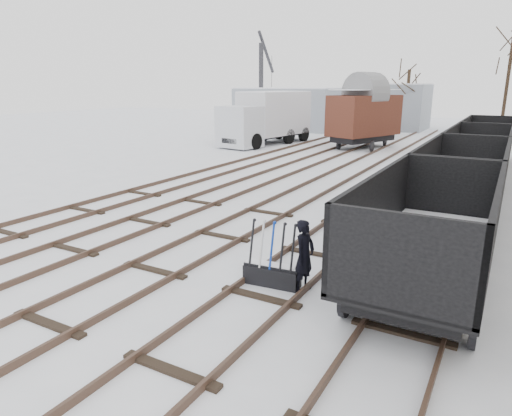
# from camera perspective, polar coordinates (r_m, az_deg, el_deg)

# --- Properties ---
(ground) EXTENTS (120.00, 120.00, 0.00)m
(ground) POSITION_cam_1_polar(r_m,az_deg,el_deg) (11.67, -12.54, -7.73)
(ground) COLOR white
(ground) RESTS_ON ground
(tracks) EXTENTS (13.90, 52.00, 0.16)m
(tracks) POSITION_cam_1_polar(r_m,az_deg,el_deg) (23.20, 10.48, 4.07)
(tracks) COLOR black
(tracks) RESTS_ON ground
(shed_left) EXTENTS (10.00, 8.00, 4.10)m
(shed_left) POSITION_cam_1_polar(r_m,az_deg,el_deg) (48.43, 4.68, 12.36)
(shed_left) COLOR #959EA8
(shed_left) RESTS_ON ground
(shed_right) EXTENTS (7.00, 6.00, 4.50)m
(shed_right) POSITION_cam_1_polar(r_m,az_deg,el_deg) (49.26, 16.48, 12.08)
(shed_right) COLOR #959EA8
(shed_right) RESTS_ON ground
(ground_frame) EXTENTS (1.33, 0.54, 1.49)m
(ground_frame) POSITION_cam_1_polar(r_m,az_deg,el_deg) (10.58, 2.01, -8.15)
(ground_frame) COLOR black
(ground_frame) RESTS_ON ground
(worker) EXTENTS (0.47, 0.65, 1.64)m
(worker) POSITION_cam_1_polar(r_m,az_deg,el_deg) (10.16, 6.08, -5.97)
(worker) COLOR black
(worker) RESTS_ON ground
(freight_wagon_a) EXTENTS (2.52, 6.31, 2.58)m
(freight_wagon_a) POSITION_cam_1_polar(r_m,az_deg,el_deg) (10.74, 20.71, -4.79)
(freight_wagon_a) COLOR black
(freight_wagon_a) RESTS_ON ground
(freight_wagon_b) EXTENTS (2.52, 6.31, 2.58)m
(freight_wagon_b) POSITION_cam_1_polar(r_m,az_deg,el_deg) (16.89, 24.25, 1.95)
(freight_wagon_b) COLOR black
(freight_wagon_b) RESTS_ON ground
(freight_wagon_c) EXTENTS (2.52, 6.31, 2.58)m
(freight_wagon_c) POSITION_cam_1_polar(r_m,az_deg,el_deg) (23.17, 25.89, 5.06)
(freight_wagon_c) COLOR black
(freight_wagon_c) RESTS_ON ground
(freight_wagon_d) EXTENTS (2.52, 6.31, 2.58)m
(freight_wagon_d) POSITION_cam_1_polar(r_m,az_deg,el_deg) (29.50, 26.83, 6.84)
(freight_wagon_d) COLOR black
(freight_wagon_d) RESTS_ON ground
(box_van_wagon) EXTENTS (4.62, 6.03, 4.10)m
(box_van_wagon) POSITION_cam_1_polar(r_m,az_deg,el_deg) (33.91, 13.37, 11.34)
(box_van_wagon) COLOR black
(box_van_wagon) RESTS_ON ground
(lorry) EXTENTS (3.79, 8.92, 3.92)m
(lorry) POSITION_cam_1_polar(r_m,az_deg,el_deg) (35.14, 1.33, 11.26)
(lorry) COLOR black
(lorry) RESTS_ON ground
(panel_van) EXTENTS (2.23, 4.87, 2.15)m
(panel_van) POSITION_cam_1_polar(r_m,az_deg,el_deg) (40.99, 14.84, 10.08)
(panel_van) COLOR silver
(panel_van) RESTS_ON ground
(crane) EXTENTS (2.24, 5.63, 9.45)m
(crane) POSITION_cam_1_polar(r_m,az_deg,el_deg) (47.81, 0.76, 12.90)
(crane) COLOR #2B2B30
(crane) RESTS_ON ground
(tree_far_left) EXTENTS (0.30, 0.30, 5.76)m
(tree_far_left) POSITION_cam_1_polar(r_m,az_deg,el_deg) (46.61, 18.34, 12.57)
(tree_far_left) COLOR black
(tree_far_left) RESTS_ON ground
(tree_far_right) EXTENTS (0.30, 0.30, 8.60)m
(tree_far_right) POSITION_cam_1_polar(r_m,az_deg,el_deg) (48.54, 28.86, 13.24)
(tree_far_right) COLOR black
(tree_far_right) RESTS_ON ground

